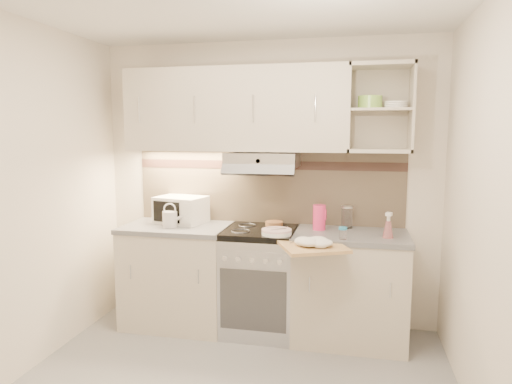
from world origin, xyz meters
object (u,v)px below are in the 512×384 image
Objects in this scene: microwave at (181,210)px; plate_stack at (277,232)px; electric_range at (260,280)px; spray_bottle at (388,227)px; pink_pitcher at (319,217)px; watering_can at (171,218)px; cutting_board at (313,247)px; glass_jar at (347,217)px.

microwave is 1.99× the size of plate_stack.
electric_range is 1.16m from spray_bottle.
pink_pitcher reaches higher than electric_range.
spray_bottle is at bearing 6.43° from microwave.
plate_stack is at bearing -15.82° from watering_can.
electric_range is 4.18× the size of spray_bottle.
cutting_board is at bearing -23.86° from watering_can.
watering_can is (-0.77, -0.08, 0.52)m from electric_range.
microwave is at bearing 171.23° from electric_range.
watering_can is at bearing 173.86° from plate_stack.
electric_range is 4.72× the size of glass_jar.
glass_jar reaches higher than cutting_board.
watering_can is 1.80m from spray_bottle.
spray_bottle is at bearing -5.66° from electric_range.
electric_range is 0.74m from pink_pitcher.
plate_stack is 0.66m from glass_jar.
microwave is 1.24m from pink_pitcher.
microwave is 1.06× the size of cutting_board.
cutting_board is at bearing -131.08° from spray_bottle.
pink_pitcher is (1.26, 0.16, 0.03)m from watering_can.
watering_can is 0.95m from plate_stack.
cutting_board is (0.48, -0.40, 0.42)m from electric_range.
microwave reaches higher than cutting_board.
glass_jar is (1.48, 0.28, 0.02)m from watering_can.
glass_jar is (0.54, 0.38, 0.07)m from plate_stack.
watering_can is 0.55× the size of cutting_board.
pink_pitcher reaches higher than glass_jar.
microwave is 1.80m from spray_bottle.
watering_can is 1.02× the size of plate_stack.
watering_can reaches higher than cutting_board.
watering_can and pink_pitcher have the same top height.
electric_range is 4.28× the size of pink_pitcher.
watering_can is 1.29× the size of glass_jar.
pink_pitcher is 0.25m from glass_jar.
spray_bottle is at bearing -5.82° from pink_pitcher.
spray_bottle reaches higher than watering_can.
microwave is 1.35m from cutting_board.
spray_bottle is at bearing 4.16° from cutting_board.
plate_stack is at bearing -154.04° from spray_bottle.
microwave reaches higher than electric_range.
electric_range is at bearing 133.36° from plate_stack.
microwave is 0.20m from watering_can.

